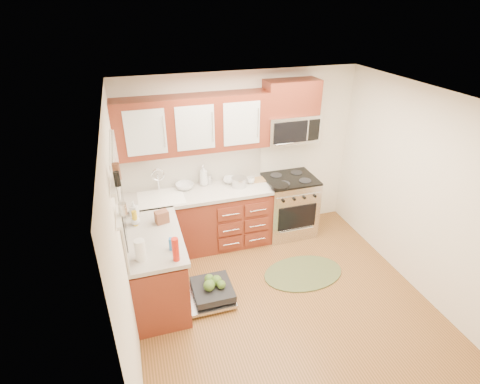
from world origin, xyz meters
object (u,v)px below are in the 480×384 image
object	(u,v)px
skillet	(280,186)
paper_towel_roll	(140,250)
stock_pot	(239,182)
upper_cabinets	(193,124)
bowl_b	(185,186)
range	(289,205)
bowl_a	(232,180)
cup	(251,180)
rug	(303,273)
cutting_board	(256,180)
dishwasher	(209,293)
microwave	(290,128)
sink	(162,206)

from	to	relation	value
skillet	paper_towel_roll	bearing A→B (deg)	-152.05
stock_pot	upper_cabinets	bearing A→B (deg)	168.11
paper_towel_roll	bowl_b	xyz separation A→B (m)	(0.71, 1.48, -0.08)
range	bowl_a	distance (m)	1.01
bowl_b	cup	world-z (taller)	cup
skillet	paper_towel_roll	distance (m)	2.27
range	rug	size ratio (longest dim) A/B	0.86
rug	stock_pot	size ratio (longest dim) A/B	4.94
range	cup	distance (m)	0.79
cutting_board	bowl_b	size ratio (longest dim) A/B	1.04
upper_cabinets	dishwasher	distance (m)	2.19
skillet	paper_towel_roll	xyz separation A→B (m)	(-2.00, -1.06, 0.07)
rug	paper_towel_roll	bearing A→B (deg)	-172.53
microwave	cutting_board	bearing A→B (deg)	180.00
bowl_a	skillet	bearing A→B (deg)	-35.49
rug	cup	xyz separation A→B (m)	(-0.40, 1.10, 0.96)
skillet	rug	bearing A→B (deg)	-84.69
range	bowl_b	bearing A→B (deg)	173.82
upper_cabinets	stock_pot	bearing A→B (deg)	-11.89
stock_pot	cutting_board	world-z (taller)	stock_pot
paper_towel_roll	bowl_a	size ratio (longest dim) A/B	0.97
range	skillet	xyz separation A→B (m)	(-0.28, -0.25, 0.50)
range	microwave	world-z (taller)	microwave
skillet	dishwasher	bearing A→B (deg)	-145.07
dishwasher	cutting_board	world-z (taller)	cutting_board
range	bowl_a	bearing A→B (deg)	168.93
range	sink	xyz separation A→B (m)	(-1.93, -0.01, 0.33)
cutting_board	paper_towel_roll	size ratio (longest dim) A/B	1.12
rug	range	bearing A→B (deg)	78.76
bowl_b	stock_pot	bearing A→B (deg)	-11.18
sink	bowl_a	bearing A→B (deg)	9.63
bowl_b	rug	bearing A→B (deg)	-41.55
microwave	bowl_a	distance (m)	1.15
cutting_board	bowl_b	world-z (taller)	bowl_b
microwave	bowl_b	world-z (taller)	microwave
stock_pot	cutting_board	distance (m)	0.32
upper_cabinets	paper_towel_roll	size ratio (longest dim) A/B	8.55
upper_cabinets	range	world-z (taller)	upper_cabinets
sink	rug	bearing A→B (deg)	-30.85
bowl_a	bowl_b	world-z (taller)	bowl_b
upper_cabinets	range	bearing A→B (deg)	-5.89
skillet	sink	bearing A→B (deg)	171.72
cutting_board	cup	size ratio (longest dim) A/B	2.35
rug	dishwasher	bearing A→B (deg)	-176.12
upper_cabinets	stock_pot	size ratio (longest dim) A/B	9.15
rug	cutting_board	size ratio (longest dim) A/B	4.12
rug	bowl_b	size ratio (longest dim) A/B	4.29
range	cup	size ratio (longest dim) A/B	8.29
skillet	bowl_a	bearing A→B (deg)	144.51
range	cutting_board	world-z (taller)	range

